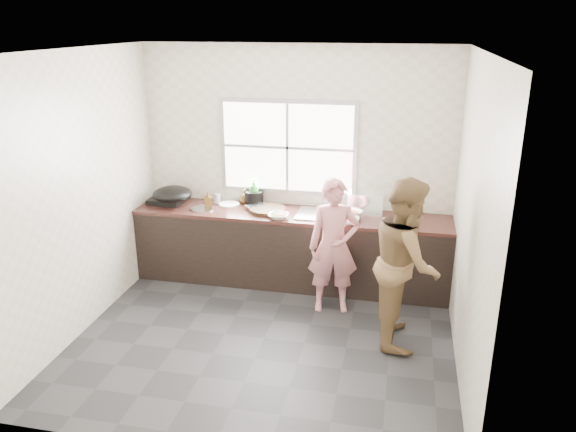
% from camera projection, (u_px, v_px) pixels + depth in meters
% --- Properties ---
extents(floor, '(3.60, 3.20, 0.01)m').
position_uv_depth(floor, '(264.00, 339.00, 5.47)').
color(floor, '#252527').
rests_on(floor, ground).
extents(ceiling, '(3.60, 3.20, 0.01)m').
position_uv_depth(ceiling, '(260.00, 50.00, 4.57)').
color(ceiling, silver).
rests_on(ceiling, wall_back).
extents(wall_back, '(3.60, 0.01, 2.70)m').
position_uv_depth(wall_back, '(297.00, 164.00, 6.50)').
color(wall_back, beige).
rests_on(wall_back, ground).
extents(wall_left, '(0.01, 3.20, 2.70)m').
position_uv_depth(wall_left, '(80.00, 195.00, 5.37)').
color(wall_left, beige).
rests_on(wall_left, ground).
extents(wall_right, '(0.01, 3.20, 2.70)m').
position_uv_depth(wall_right, '(472.00, 221.00, 4.67)').
color(wall_right, beige).
rests_on(wall_right, ground).
extents(wall_front, '(3.60, 0.01, 2.70)m').
position_uv_depth(wall_front, '(199.00, 286.00, 3.54)').
color(wall_front, silver).
rests_on(wall_front, ground).
extents(cabinet, '(3.60, 0.62, 0.82)m').
position_uv_depth(cabinet, '(291.00, 249.00, 6.53)').
color(cabinet, black).
rests_on(cabinet, floor).
extents(countertop, '(3.60, 0.64, 0.04)m').
position_uv_depth(countertop, '(291.00, 215.00, 6.38)').
color(countertop, '#341A15').
rests_on(countertop, cabinet).
extents(sink, '(0.55, 0.45, 0.02)m').
position_uv_depth(sink, '(321.00, 215.00, 6.31)').
color(sink, silver).
rests_on(sink, countertop).
extents(faucet, '(0.02, 0.02, 0.30)m').
position_uv_depth(faucet, '(324.00, 197.00, 6.44)').
color(faucet, silver).
rests_on(faucet, countertop).
extents(window_frame, '(1.60, 0.05, 1.10)m').
position_uv_depth(window_frame, '(288.00, 147.00, 6.44)').
color(window_frame, '#9EA0A5').
rests_on(window_frame, wall_back).
extents(window_glazing, '(1.50, 0.01, 1.00)m').
position_uv_depth(window_glazing, '(287.00, 148.00, 6.42)').
color(window_glazing, white).
rests_on(window_glazing, window_frame).
extents(woman, '(0.54, 0.41, 1.35)m').
position_uv_depth(woman, '(334.00, 251.00, 5.82)').
color(woman, '#CF7C82').
rests_on(woman, floor).
extents(person_side, '(0.67, 0.83, 1.62)m').
position_uv_depth(person_side, '(406.00, 262.00, 5.22)').
color(person_side, brown).
rests_on(person_side, floor).
extents(cutting_board, '(0.51, 0.51, 0.04)m').
position_uv_depth(cutting_board, '(267.00, 210.00, 6.42)').
color(cutting_board, black).
rests_on(cutting_board, countertop).
extents(cleaver, '(0.24, 0.23, 0.01)m').
position_uv_depth(cleaver, '(255.00, 205.00, 6.50)').
color(cleaver, silver).
rests_on(cleaver, cutting_board).
extents(bowl_mince, '(0.23, 0.23, 0.06)m').
position_uv_depth(bowl_mince, '(279.00, 216.00, 6.19)').
color(bowl_mince, white).
rests_on(bowl_mince, countertop).
extents(bowl_crabs, '(0.21, 0.21, 0.06)m').
position_uv_depth(bowl_crabs, '(349.00, 221.00, 6.04)').
color(bowl_crabs, white).
rests_on(bowl_crabs, countertop).
extents(bowl_held, '(0.28, 0.28, 0.07)m').
position_uv_depth(bowl_held, '(346.00, 219.00, 6.09)').
color(bowl_held, silver).
rests_on(bowl_held, countertop).
extents(black_pot, '(0.24, 0.24, 0.16)m').
position_uv_depth(black_pot, '(254.00, 198.00, 6.66)').
color(black_pot, black).
rests_on(black_pot, countertop).
extents(plate_food, '(0.31, 0.31, 0.02)m').
position_uv_depth(plate_food, '(229.00, 204.00, 6.64)').
color(plate_food, white).
rests_on(plate_food, countertop).
extents(bottle_green, '(0.15, 0.15, 0.32)m').
position_uv_depth(bottle_green, '(254.00, 191.00, 6.63)').
color(bottle_green, green).
rests_on(bottle_green, countertop).
extents(bottle_brown_tall, '(0.10, 0.10, 0.17)m').
position_uv_depth(bottle_brown_tall, '(208.00, 200.00, 6.54)').
color(bottle_brown_tall, '#523614').
rests_on(bottle_brown_tall, countertop).
extents(bottle_brown_short, '(0.13, 0.13, 0.16)m').
position_uv_depth(bottle_brown_short, '(245.00, 197.00, 6.68)').
color(bottle_brown_short, '#432C10').
rests_on(bottle_brown_short, countertop).
extents(glass_jar, '(0.09, 0.09, 0.10)m').
position_uv_depth(glass_jar, '(218.00, 197.00, 6.76)').
color(glass_jar, '#B9BFBF').
rests_on(glass_jar, countertop).
extents(burner, '(0.42, 0.42, 0.06)m').
position_uv_depth(burner, '(168.00, 200.00, 6.75)').
color(burner, black).
rests_on(burner, countertop).
extents(wok, '(0.50, 0.50, 0.17)m').
position_uv_depth(wok, '(172.00, 194.00, 6.56)').
color(wok, black).
rests_on(wok, burner).
extents(dish_rack, '(0.40, 0.29, 0.29)m').
position_uv_depth(dish_rack, '(366.00, 205.00, 6.19)').
color(dish_rack, white).
rests_on(dish_rack, countertop).
extents(pot_lid_left, '(0.34, 0.34, 0.01)m').
position_uv_depth(pot_lid_left, '(203.00, 209.00, 6.50)').
color(pot_lid_left, '#ABAEB1').
rests_on(pot_lid_left, countertop).
extents(pot_lid_right, '(0.30, 0.30, 0.01)m').
position_uv_depth(pot_lid_right, '(223.00, 201.00, 6.76)').
color(pot_lid_right, silver).
rests_on(pot_lid_right, countertop).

